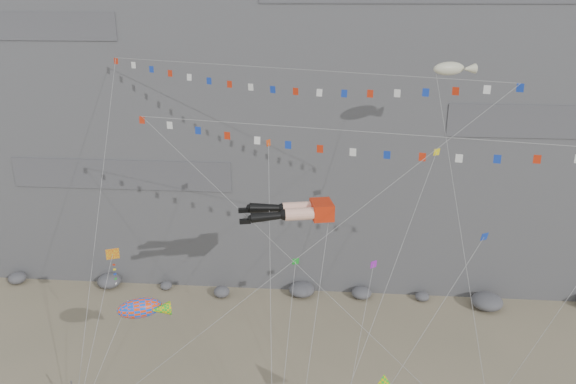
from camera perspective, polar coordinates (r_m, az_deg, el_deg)
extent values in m
cube|color=slate|center=(65.19, 2.42, 16.12)|extent=(80.00, 28.00, 50.00)
cube|color=red|center=(40.89, 3.46, -1.81)|extent=(1.91, 2.33, 1.21)
cylinder|color=#FFBA9F|center=(40.03, 1.14, -2.25)|extent=(2.20, 1.33, 0.90)
sphere|color=black|center=(39.89, -0.32, -2.32)|extent=(0.82, 0.82, 0.82)
cone|color=black|center=(39.78, -2.05, -2.51)|extent=(2.55, 1.27, 0.84)
cube|color=black|center=(39.77, -4.39, -2.99)|extent=(0.85, 0.52, 0.30)
cylinder|color=#FFBA9F|center=(41.15, 0.87, -1.63)|extent=(2.20, 1.33, 0.90)
sphere|color=black|center=(41.01, -0.55, -1.70)|extent=(0.82, 0.82, 0.82)
cone|color=black|center=(40.84, -2.23, -1.64)|extent=(2.57, 1.28, 0.90)
cube|color=black|center=(40.75, -4.51, -1.86)|extent=(0.85, 0.52, 0.30)
cylinder|color=gray|center=(38.29, 1.97, -15.14)|extent=(0.03, 0.03, 19.21)
cylinder|color=gray|center=(41.59, -10.56, -5.03)|extent=(0.03, 0.03, 30.17)
cylinder|color=gray|center=(39.61, 13.59, -9.26)|extent=(0.03, 0.03, 22.02)
cylinder|color=gray|center=(42.76, -19.21, -14.47)|extent=(0.03, 0.03, 12.83)
cylinder|color=gray|center=(42.10, -18.21, -17.56)|extent=(0.03, 0.03, 10.36)
cylinder|color=gray|center=(42.36, 18.02, -5.24)|extent=(0.03, 0.03, 27.09)
cylinder|color=gray|center=(39.23, -1.79, -10.60)|extent=(0.03, 0.03, 23.14)
cylinder|color=gray|center=(41.07, 6.97, -16.24)|extent=(0.03, 0.03, 13.71)
cylinder|color=gray|center=(39.23, -0.28, -17.34)|extent=(0.03, 0.03, 14.92)
cylinder|color=gray|center=(39.79, 9.46, -10.87)|extent=(0.03, 0.03, 24.01)
cylinder|color=gray|center=(38.33, 12.41, -15.64)|extent=(0.03, 0.03, 17.72)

